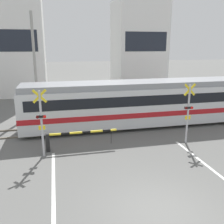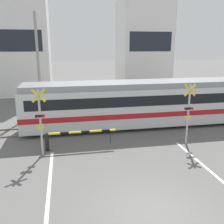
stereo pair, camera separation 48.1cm
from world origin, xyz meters
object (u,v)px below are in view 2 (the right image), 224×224
object	(u,v)px
crossing_barrier_near	(66,136)
crossing_signal_right	(188,112)
pedestrian	(90,95)
crossing_signal_left	(40,119)
commuter_train	(180,101)
crossing_barrier_far	(133,105)

from	to	relation	value
crossing_barrier_near	crossing_signal_right	xyz separation A→B (m)	(6.64, -0.51, 1.17)
pedestrian	crossing_signal_left	bearing A→B (deg)	-108.86
crossing_barrier_near	crossing_signal_right	size ratio (longest dim) A/B	1.11
crossing_signal_left	crossing_signal_right	world-z (taller)	same
commuter_train	pedestrian	size ratio (longest dim) A/B	12.79
crossing_signal_left	pedestrian	xyz separation A→B (m)	(3.54, 10.37, -0.93)
crossing_barrier_far	pedestrian	world-z (taller)	pedestrian
crossing_barrier_near	crossing_signal_left	distance (m)	1.77
crossing_barrier_far	crossing_signal_left	world-z (taller)	crossing_signal_left
commuter_train	crossing_barrier_near	xyz separation A→B (m)	(-7.93, -3.19, -0.93)
crossing_signal_left	pedestrian	world-z (taller)	crossing_signal_left
commuter_train	pedestrian	xyz separation A→B (m)	(-5.60, 6.67, -0.69)
crossing_barrier_near	crossing_signal_right	bearing A→B (deg)	-4.42
crossing_signal_left	pedestrian	bearing A→B (deg)	71.14
crossing_barrier_near	crossing_signal_left	size ratio (longest dim) A/B	1.11
commuter_train	crossing_signal_right	size ratio (longest dim) A/B	6.26
commuter_train	crossing_signal_right	xyz separation A→B (m)	(-1.28, -3.70, 0.24)
crossing_barrier_near	crossing_signal_right	world-z (taller)	crossing_signal_right
commuter_train	crossing_signal_left	xyz separation A→B (m)	(-9.15, -3.70, 0.24)
commuter_train	crossing_signal_left	world-z (taller)	crossing_signal_left
commuter_train	crossing_signal_right	world-z (taller)	crossing_signal_right
pedestrian	commuter_train	bearing A→B (deg)	-49.96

